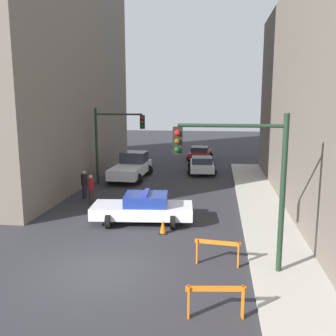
% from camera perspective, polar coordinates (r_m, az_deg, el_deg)
% --- Properties ---
extents(ground_plane, '(120.00, 120.00, 0.00)m').
position_cam_1_polar(ground_plane, '(13.37, -9.99, -15.17)').
color(ground_plane, '#2D2D33').
extents(sidewalk_right, '(2.40, 44.00, 0.12)m').
position_cam_1_polar(sidewalk_right, '(13.02, 18.19, -16.00)').
color(sidewalk_right, '#B2ADA3').
rests_on(sidewalk_right, ground_plane).
extents(traffic_light_near, '(3.64, 0.35, 5.20)m').
position_cam_1_polar(traffic_light_near, '(12.27, 11.86, -0.18)').
color(traffic_light_near, black).
rests_on(traffic_light_near, sidewalk_right).
extents(traffic_light_far, '(3.44, 0.35, 5.20)m').
position_cam_1_polar(traffic_light_far, '(25.57, -8.54, 4.96)').
color(traffic_light_far, black).
rests_on(traffic_light_far, ground_plane).
extents(police_car, '(4.85, 2.64, 1.52)m').
position_cam_1_polar(police_car, '(17.73, -3.79, -6.09)').
color(police_car, white).
rests_on(police_car, ground_plane).
extents(white_truck, '(2.75, 5.46, 1.90)m').
position_cam_1_polar(white_truck, '(27.65, -5.58, 0.21)').
color(white_truck, silver).
rests_on(white_truck, ground_plane).
extents(parked_car_near, '(2.47, 4.42, 1.31)m').
position_cam_1_polar(parked_car_near, '(29.89, 5.18, 0.52)').
color(parked_car_near, silver).
rests_on(parked_car_near, ground_plane).
extents(parked_car_mid, '(2.44, 4.40, 1.31)m').
position_cam_1_polar(parked_car_mid, '(36.52, 4.90, 2.29)').
color(parked_car_mid, maroon).
rests_on(parked_car_mid, ground_plane).
extents(pedestrian_crossing, '(0.43, 0.43, 1.66)m').
position_cam_1_polar(pedestrian_crossing, '(21.23, -11.65, -3.16)').
color(pedestrian_crossing, '#382D23').
rests_on(pedestrian_crossing, ground_plane).
extents(pedestrian_corner, '(0.44, 0.44, 1.66)m').
position_cam_1_polar(pedestrian_corner, '(22.55, -12.63, -2.41)').
color(pedestrian_corner, black).
rests_on(pedestrian_corner, ground_plane).
extents(barrier_mid, '(1.59, 0.35, 0.90)m').
position_cam_1_polar(barrier_mid, '(10.51, 7.27, -18.81)').
color(barrier_mid, orange).
rests_on(barrier_mid, ground_plane).
extents(barrier_back, '(1.60, 0.32, 0.90)m').
position_cam_1_polar(barrier_back, '(13.47, 7.55, -12.05)').
color(barrier_back, orange).
rests_on(barrier_back, ground_plane).
extents(traffic_cone, '(0.36, 0.36, 0.66)m').
position_cam_1_polar(traffic_cone, '(16.43, -0.77, -8.90)').
color(traffic_cone, black).
rests_on(traffic_cone, ground_plane).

